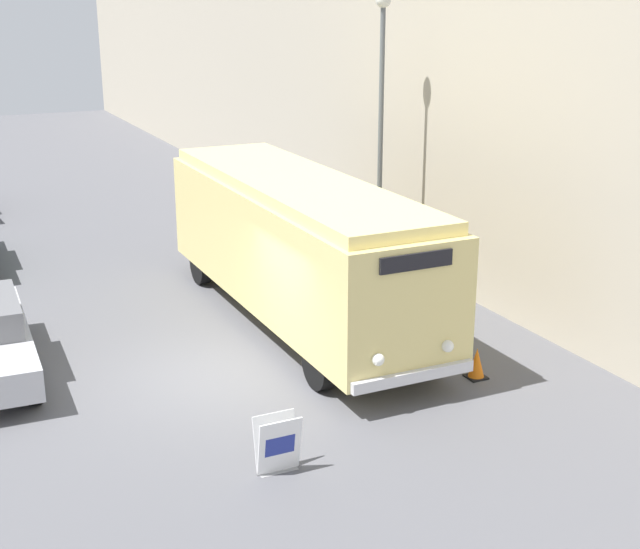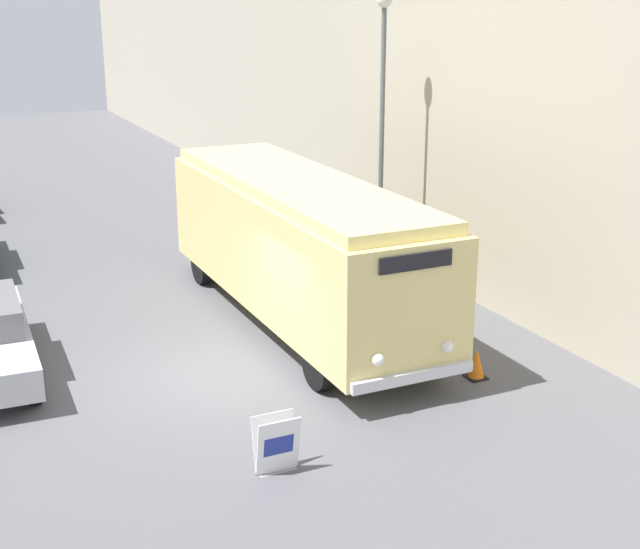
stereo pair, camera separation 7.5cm
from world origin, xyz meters
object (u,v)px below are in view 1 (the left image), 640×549
Objects in this scene: traffic_cone at (477,363)px; vintage_bus at (297,242)px; streetlamp at (381,101)px; sign_board at (278,445)px.

vintage_bus is at bearing 112.56° from traffic_cone.
vintage_bus reaches higher than traffic_cone.
vintage_bus is at bearing -149.00° from streetlamp.
sign_board is 4.89m from traffic_cone.
traffic_cone is (-1.24, -6.00, -4.11)m from streetlamp.
streetlamp is (2.99, 1.80, 2.63)m from vintage_bus.
sign_board is at bearing -116.84° from vintage_bus.
traffic_cone is at bearing -67.44° from vintage_bus.
vintage_bus is 1.41× the size of streetlamp.
vintage_bus is 16.47× the size of traffic_cone.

